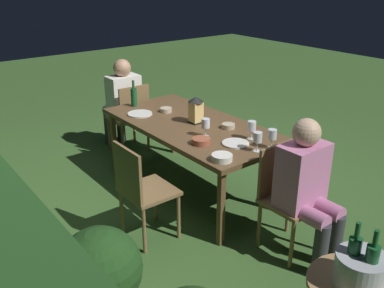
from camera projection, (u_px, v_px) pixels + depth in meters
The scene contains 21 objects.
ground_plane at pixel (192, 189), 4.47m from camera, with size 16.00×16.00×0.00m, color #385B28.
dining_table at pixel (192, 128), 4.21m from camera, with size 1.94×0.95×0.73m.
chair_head_near at pixel (286, 193), 3.39m from camera, with size 0.40×0.42×0.87m.
person_in_pink at pixel (308, 185), 3.19m from camera, with size 0.48×0.38×1.15m.
chair_head_far at pixel (130, 115), 5.17m from camera, with size 0.40×0.42×0.87m.
person_in_cream at pixel (122, 100), 5.25m from camera, with size 0.48×0.38×1.15m.
chair_side_right_a at pixel (141, 188), 3.47m from camera, with size 0.42×0.40×0.87m.
lantern_centerpiece at pixel (196, 108), 4.16m from camera, with size 0.15×0.15×0.27m.
green_bottle_on_table at pixel (134, 97), 4.67m from camera, with size 0.07×0.07×0.29m.
wine_glass_a at pixel (258, 138), 3.51m from camera, with size 0.08×0.08×0.17m.
wine_glass_b at pixel (272, 135), 3.58m from camera, with size 0.08×0.08×0.17m.
wine_glass_c at pixel (206, 124), 3.83m from camera, with size 0.08×0.08×0.17m.
wine_glass_d at pixel (252, 127), 3.76m from camera, with size 0.08×0.08×0.17m.
plate_a at pixel (140, 114), 4.44m from camera, with size 0.26×0.26×0.01m, color silver.
plate_b at pixel (235, 143), 3.70m from camera, with size 0.24×0.24×0.01m, color silver.
bowl_olives at pixel (166, 110), 4.52m from camera, with size 0.12×0.12×0.04m.
bowl_bread at pixel (228, 126), 4.06m from camera, with size 0.12×0.12×0.04m.
bowl_salad at pixel (222, 157), 3.38m from camera, with size 0.17×0.17×0.05m.
bowl_dip at pixel (201, 141), 3.70m from camera, with size 0.16×0.16×0.05m.
ice_bucket at pixel (361, 268), 2.12m from camera, with size 0.26×0.26×0.34m.
potted_plant_corner at pixel (101, 277), 2.59m from camera, with size 0.52×0.52×0.73m.
Camera 1 is at (-3.11, 2.42, 2.15)m, focal length 39.82 mm.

